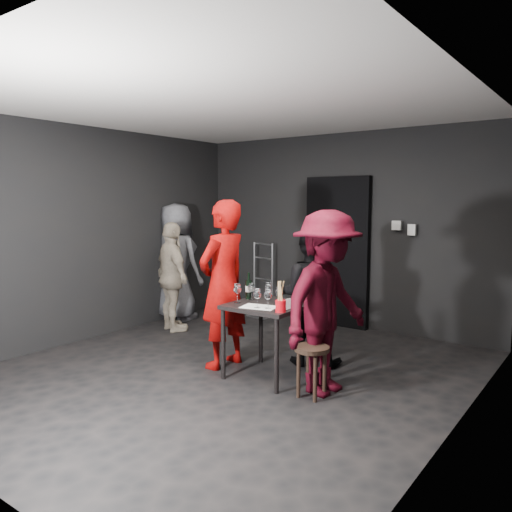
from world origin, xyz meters
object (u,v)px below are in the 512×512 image
Objects in this scene: man_maroon at (327,291)px; bystander_grey at (176,253)px; server_red at (223,268)px; woman_black at (309,295)px; tasting_table at (268,313)px; breadstick_cup at (281,297)px; stool at (312,358)px; bystander_cream at (172,277)px; hand_truck at (262,302)px; wine_bottle at (249,289)px.

man_maroon is 3.40m from bystander_grey.
woman_black is (0.69, 0.62, -0.30)m from server_red.
breadstick_cup is at bearing -37.53° from tasting_table.
breadstick_cup reaches higher than stool.
bystander_grey reaches higher than stool.
server_red is at bearing 165.73° from breadstick_cup.
server_red reaches higher than bystander_cream.
bystander_cream is (-2.07, 0.69, 0.09)m from tasting_table.
hand_truck is at bearing -152.03° from server_red.
tasting_table is 2.70× the size of wine_bottle.
bystander_grey reaches higher than bystander_cream.
server_red reaches higher than hand_truck.
hand_truck is 4.07× the size of wine_bottle.
woman_black is 4.92× the size of breadstick_cup.
woman_black reaches higher than tasting_table.
bystander_cream is at bearing -96.77° from hand_truck.
bystander_cream is 5.31× the size of wine_bottle.
woman_black is at bearing -30.19° from hand_truck.
server_red is 7.64× the size of wine_bottle.
bystander_grey is at bearing -119.90° from server_red.
breadstick_cup is (1.91, -2.36, 0.68)m from hand_truck.
breadstick_cup is (-0.32, -0.04, 0.52)m from stool.
man_maroon is at bearing 91.98° from server_red.
woman_black is 5.48× the size of wine_bottle.
breadstick_cup is (0.88, -0.22, -0.17)m from server_red.
man_maroon is at bearing -171.96° from bystander_cream.
bystander_cream is 1.87m from wine_bottle.
woman_black is (0.12, 0.61, 0.11)m from tasting_table.
woman_black is at bearing 133.99° from server_red.
stool is at bearing 6.43° from breadstick_cup.
server_red reaches higher than bystander_grey.
bystander_cream is at bearing 161.64° from stool.
bystander_cream is (-2.74, 0.71, -0.22)m from man_maroon.
bystander_cream is (-1.49, 0.70, -0.32)m from server_red.
breadstick_cup is (0.61, -0.31, 0.03)m from wine_bottle.
tasting_table is 0.39× the size of man_maroon.
bystander_grey is at bearing -33.76° from woman_black.
bystander_cream is 2.55m from breadstick_cup.
server_red is 0.35m from wine_bottle.
bystander_grey is (-0.43, 0.51, 0.26)m from bystander_cream.
bystander_cream is at bearing -112.93° from server_red.
bystander_grey is (-3.17, 1.22, 0.04)m from man_maroon.
bystander_grey is at bearing 155.81° from stool.
bystander_cream is at bearing -23.20° from woman_black.
server_red is at bearing 171.06° from stool.
wine_bottle is at bearing 110.48° from server_red.
bystander_grey reaches higher than hand_truck.
server_red is at bearing -161.84° from wine_bottle.
hand_truck is 1.50× the size of tasting_table.
server_red reaches higher than woman_black.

